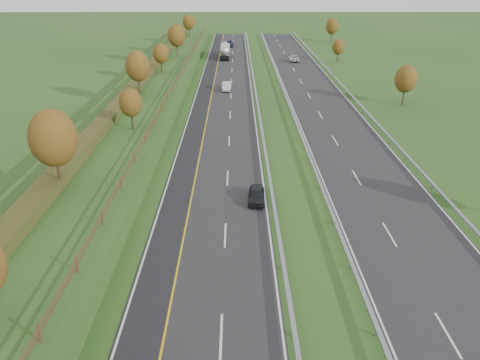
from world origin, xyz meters
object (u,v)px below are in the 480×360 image
Objects in this scene: road_tanker at (225,50)px; car_small_far at (230,44)px; car_silver_mid at (227,86)px; car_dark_near at (256,195)px; car_oncoming at (294,58)px.

car_small_far is (0.98, 18.90, -1.05)m from road_tanker.
road_tanker is at bearing 94.23° from car_silver_mid.
car_silver_mid is at bearing 98.01° from car_dark_near.
road_tanker is 18.95m from car_small_far.
car_small_far is (-3.87, 101.03, 0.10)m from car_dark_near.
car_small_far is 29.40m from car_oncoming.
car_small_far reaches higher than car_oncoming.
car_dark_near is at bearing 80.57° from car_oncoming.
car_dark_near is 0.74× the size of car_small_far.
car_oncoming is at bearing 84.36° from car_dark_near.
car_dark_near is 0.85× the size of car_silver_mid.
car_dark_near is at bearing -83.01° from car_silver_mid.
car_silver_mid reaches higher than car_oncoming.
car_small_far reaches higher than car_silver_mid.
car_oncoming is (17.04, -5.73, -1.09)m from road_tanker.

